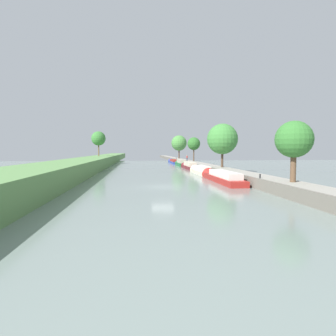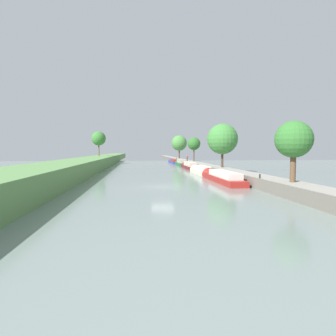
{
  "view_description": "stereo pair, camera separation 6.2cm",
  "coord_description": "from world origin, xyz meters",
  "px_view_note": "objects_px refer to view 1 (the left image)",
  "views": [
    {
      "loc": [
        -2.76,
        -31.9,
        4.13
      ],
      "look_at": [
        2.46,
        17.61,
        1.0
      ],
      "focal_mm": 30.47,
      "sensor_mm": 36.0,
      "label": 1
    },
    {
      "loc": [
        -2.7,
        -31.9,
        4.13
      ],
      "look_at": [
        2.46,
        17.61,
        1.0
      ],
      "focal_mm": 30.47,
      "sensor_mm": 36.0,
      "label": 2
    }
  ],
  "objects_px": {
    "narrowboat_blue": "(173,162)",
    "mooring_bollard_far": "(176,158)",
    "mooring_bollard_near": "(260,176)",
    "narrowboat_red": "(221,177)",
    "narrowboat_cream": "(200,170)",
    "narrowboat_maroon": "(189,166)",
    "person_walking": "(187,158)",
    "narrowboat_green": "(181,163)"
  },
  "relations": [
    {
      "from": "mooring_bollard_far",
      "to": "narrowboat_red",
      "type": "bearing_deg",
      "value": -91.93
    },
    {
      "from": "narrowboat_blue",
      "to": "mooring_bollard_near",
      "type": "bearing_deg",
      "value": -88.32
    },
    {
      "from": "narrowboat_maroon",
      "to": "mooring_bollard_far",
      "type": "xyz_separation_m",
      "value": [
        1.67,
        33.86,
        0.72
      ]
    },
    {
      "from": "narrowboat_blue",
      "to": "mooring_bollard_far",
      "type": "xyz_separation_m",
      "value": [
        1.78,
        6.8,
        0.86
      ]
    },
    {
      "from": "narrowboat_green",
      "to": "narrowboat_blue",
      "type": "distance_m",
      "value": 14.53
    },
    {
      "from": "mooring_bollard_near",
      "to": "mooring_bollard_far",
      "type": "height_order",
      "value": "same"
    },
    {
      "from": "narrowboat_red",
      "to": "narrowboat_cream",
      "type": "xyz_separation_m",
      "value": [
        0.08,
        12.91,
        -0.01
      ]
    },
    {
      "from": "mooring_bollard_far",
      "to": "narrowboat_blue",
      "type": "bearing_deg",
      "value": -104.65
    },
    {
      "from": "narrowboat_green",
      "to": "mooring_bollard_near",
      "type": "distance_m",
      "value": 46.02
    },
    {
      "from": "narrowboat_maroon",
      "to": "narrowboat_blue",
      "type": "relative_size",
      "value": 0.81
    },
    {
      "from": "person_walking",
      "to": "mooring_bollard_near",
      "type": "bearing_deg",
      "value": -90.65
    },
    {
      "from": "narrowboat_maroon",
      "to": "mooring_bollard_far",
      "type": "height_order",
      "value": "mooring_bollard_far"
    },
    {
      "from": "narrowboat_cream",
      "to": "person_walking",
      "type": "distance_m",
      "value": 28.4
    },
    {
      "from": "narrowboat_cream",
      "to": "person_walking",
      "type": "height_order",
      "value": "person_walking"
    },
    {
      "from": "narrowboat_green",
      "to": "person_walking",
      "type": "bearing_deg",
      "value": 51.74
    },
    {
      "from": "narrowboat_green",
      "to": "mooring_bollard_near",
      "type": "xyz_separation_m",
      "value": [
        1.63,
        -45.99,
        0.71
      ]
    },
    {
      "from": "person_walking",
      "to": "narrowboat_cream",
      "type": "bearing_deg",
      "value": -95.01
    },
    {
      "from": "narrowboat_cream",
      "to": "narrowboat_maroon",
      "type": "distance_m",
      "value": 12.94
    },
    {
      "from": "person_walking",
      "to": "narrowboat_green",
      "type": "bearing_deg",
      "value": -128.26
    },
    {
      "from": "person_walking",
      "to": "mooring_bollard_far",
      "type": "relative_size",
      "value": 3.69
    },
    {
      "from": "mooring_bollard_near",
      "to": "mooring_bollard_far",
      "type": "distance_m",
      "value": 67.31
    },
    {
      "from": "person_walking",
      "to": "narrowboat_maroon",
      "type": "bearing_deg",
      "value": -98.27
    },
    {
      "from": "narrowboat_blue",
      "to": "mooring_bollard_far",
      "type": "height_order",
      "value": "mooring_bollard_far"
    },
    {
      "from": "narrowboat_maroon",
      "to": "person_walking",
      "type": "relative_size",
      "value": 7.37
    },
    {
      "from": "narrowboat_red",
      "to": "mooring_bollard_far",
      "type": "xyz_separation_m",
      "value": [
        2.01,
        59.71,
        0.76
      ]
    },
    {
      "from": "narrowboat_maroon",
      "to": "person_walking",
      "type": "distance_m",
      "value": 15.53
    },
    {
      "from": "narrowboat_red",
      "to": "narrowboat_green",
      "type": "xyz_separation_m",
      "value": [
        0.38,
        38.39,
        0.05
      ]
    },
    {
      "from": "narrowboat_maroon",
      "to": "narrowboat_blue",
      "type": "distance_m",
      "value": 27.07
    },
    {
      "from": "narrowboat_cream",
      "to": "mooring_bollard_near",
      "type": "relative_size",
      "value": 23.65
    },
    {
      "from": "narrowboat_cream",
      "to": "mooring_bollard_near",
      "type": "bearing_deg",
      "value": -84.63
    },
    {
      "from": "narrowboat_green",
      "to": "mooring_bollard_near",
      "type": "bearing_deg",
      "value": -87.97
    },
    {
      "from": "narrowboat_blue",
      "to": "person_walking",
      "type": "xyz_separation_m",
      "value": [
        2.33,
        -11.76,
        1.5
      ]
    },
    {
      "from": "narrowboat_cream",
      "to": "person_walking",
      "type": "xyz_separation_m",
      "value": [
        2.48,
        28.25,
        1.43
      ]
    },
    {
      "from": "mooring_bollard_far",
      "to": "mooring_bollard_near",
      "type": "bearing_deg",
      "value": -90.0
    },
    {
      "from": "narrowboat_blue",
      "to": "narrowboat_cream",
      "type": "bearing_deg",
      "value": -90.22
    },
    {
      "from": "narrowboat_cream",
      "to": "narrowboat_maroon",
      "type": "relative_size",
      "value": 0.87
    },
    {
      "from": "narrowboat_maroon",
      "to": "mooring_bollard_far",
      "type": "distance_m",
      "value": 33.91
    },
    {
      "from": "mooring_bollard_near",
      "to": "narrowboat_red",
      "type": "bearing_deg",
      "value": 104.83
    },
    {
      "from": "narrowboat_maroon",
      "to": "mooring_bollard_far",
      "type": "relative_size",
      "value": 27.17
    },
    {
      "from": "narrowboat_maroon",
      "to": "narrowboat_blue",
      "type": "bearing_deg",
      "value": 90.22
    },
    {
      "from": "narrowboat_cream",
      "to": "mooring_bollard_far",
      "type": "bearing_deg",
      "value": 87.64
    },
    {
      "from": "narrowboat_cream",
      "to": "mooring_bollard_near",
      "type": "xyz_separation_m",
      "value": [
        1.93,
        -20.51,
        0.78
      ]
    }
  ]
}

